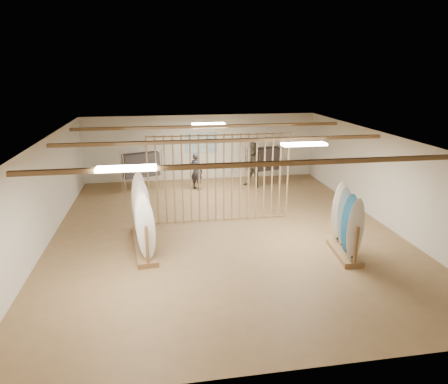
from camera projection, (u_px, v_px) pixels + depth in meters
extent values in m
plane|color=olive|center=(224.00, 230.00, 12.08)|extent=(12.00, 12.00, 0.00)
plane|color=gray|center=(224.00, 138.00, 11.25)|extent=(12.00, 12.00, 0.00)
plane|color=silver|center=(201.00, 148.00, 17.32)|extent=(12.00, 0.00, 12.00)
plane|color=silver|center=(289.00, 295.00, 6.01)|extent=(12.00, 0.00, 12.00)
plane|color=silver|center=(44.00, 194.00, 10.88)|extent=(0.00, 12.00, 12.00)
plane|color=silver|center=(382.00, 178.00, 12.45)|extent=(0.00, 12.00, 12.00)
cube|color=brown|center=(224.00, 141.00, 11.28)|extent=(9.50, 6.12, 0.10)
cube|color=white|center=(224.00, 140.00, 11.27)|extent=(1.20, 0.35, 0.06)
cylinder|color=#A47F50|center=(148.00, 182.00, 12.08)|extent=(0.05, 0.05, 2.78)
cylinder|color=#A47F50|center=(157.00, 181.00, 12.12)|extent=(0.05, 0.05, 2.78)
cylinder|color=#A47F50|center=(165.00, 181.00, 12.16)|extent=(0.05, 0.05, 2.78)
cylinder|color=#A47F50|center=(174.00, 180.00, 12.20)|extent=(0.05, 0.05, 2.78)
cylinder|color=#A47F50|center=(182.00, 180.00, 12.24)|extent=(0.05, 0.05, 2.78)
cylinder|color=#A47F50|center=(191.00, 180.00, 12.28)|extent=(0.05, 0.05, 2.78)
cylinder|color=#A47F50|center=(199.00, 179.00, 12.32)|extent=(0.05, 0.05, 2.78)
cylinder|color=#A47F50|center=(207.00, 179.00, 12.36)|extent=(0.05, 0.05, 2.78)
cylinder|color=#A47F50|center=(216.00, 179.00, 12.40)|extent=(0.05, 0.05, 2.78)
cylinder|color=#A47F50|center=(224.00, 178.00, 12.44)|extent=(0.05, 0.05, 2.78)
cylinder|color=#A47F50|center=(232.00, 178.00, 12.48)|extent=(0.05, 0.05, 2.78)
cylinder|color=#A47F50|center=(240.00, 178.00, 12.52)|extent=(0.05, 0.05, 2.78)
cylinder|color=#A47F50|center=(248.00, 177.00, 12.56)|extent=(0.05, 0.05, 2.78)
cylinder|color=#A47F50|center=(256.00, 177.00, 12.60)|extent=(0.05, 0.05, 2.78)
cylinder|color=#A47F50|center=(264.00, 176.00, 12.64)|extent=(0.05, 0.05, 2.78)
cylinder|color=#A47F50|center=(272.00, 176.00, 12.68)|extent=(0.05, 0.05, 2.78)
cylinder|color=#A47F50|center=(280.00, 176.00, 12.72)|extent=(0.05, 0.05, 2.78)
cylinder|color=#A47F50|center=(288.00, 175.00, 12.77)|extent=(0.05, 0.05, 2.78)
cube|color=#368FBE|center=(201.00, 143.00, 17.25)|extent=(1.40, 0.03, 0.90)
cube|color=brown|center=(144.00, 244.00, 10.92)|extent=(0.79, 2.69, 0.14)
cylinder|color=black|center=(142.00, 215.00, 10.66)|extent=(0.29, 2.59, 0.01)
ellipsoid|color=white|center=(146.00, 228.00, 9.61)|extent=(0.45, 0.10, 1.71)
ellipsoid|color=white|center=(144.00, 222.00, 9.95)|extent=(0.45, 0.10, 1.71)
ellipsoid|color=silver|center=(143.00, 217.00, 10.30)|extent=(0.45, 0.10, 1.71)
ellipsoid|color=white|center=(142.00, 212.00, 10.64)|extent=(0.45, 0.10, 1.71)
ellipsoid|color=silver|center=(141.00, 208.00, 10.99)|extent=(0.45, 0.10, 1.71)
ellipsoid|color=silver|center=(140.00, 204.00, 11.33)|extent=(0.45, 0.10, 1.71)
ellipsoid|color=silver|center=(139.00, 200.00, 11.68)|extent=(0.45, 0.10, 1.71)
cube|color=brown|center=(344.00, 252.00, 10.44)|extent=(0.66, 1.58, 0.13)
cylinder|color=black|center=(347.00, 223.00, 10.20)|extent=(0.18, 1.48, 0.01)
ellipsoid|color=white|center=(355.00, 229.00, 9.64)|extent=(0.43, 0.10, 1.65)
ellipsoid|color=#2D8CD1|center=(350.00, 223.00, 10.00)|extent=(0.43, 0.10, 1.65)
ellipsoid|color=silver|center=(345.00, 218.00, 10.36)|extent=(0.43, 0.10, 1.65)
ellipsoid|color=white|center=(340.00, 213.00, 10.72)|extent=(0.43, 0.10, 1.65)
cylinder|color=silver|center=(141.00, 152.00, 15.46)|extent=(1.44, 0.57, 0.03)
cube|color=black|center=(141.00, 165.00, 15.61)|extent=(1.46, 0.86, 0.93)
cylinder|color=silver|center=(142.00, 171.00, 15.69)|extent=(0.03, 0.03, 1.64)
cylinder|color=silver|center=(264.00, 147.00, 16.48)|extent=(1.49, 0.37, 0.03)
cube|color=black|center=(264.00, 159.00, 16.63)|extent=(1.47, 0.69, 0.93)
cylinder|color=silver|center=(264.00, 165.00, 16.70)|extent=(0.03, 0.03, 1.63)
imported|color=#242229|center=(196.00, 169.00, 15.95)|extent=(0.74, 0.73, 1.70)
imported|color=#3F3D31|center=(253.00, 162.00, 16.19)|extent=(1.28, 1.26, 2.10)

